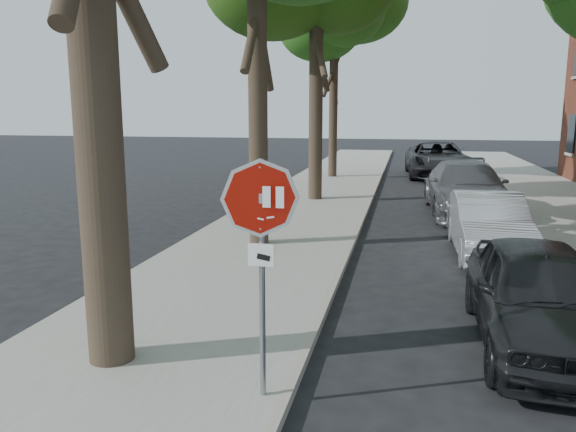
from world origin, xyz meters
name	(u,v)px	position (x,y,z in m)	size (l,w,h in m)	color
ground	(326,411)	(0.00, 0.00, 0.00)	(120.00, 120.00, 0.00)	black
sidewalk_left	(302,209)	(-2.50, 12.00, 0.06)	(4.00, 55.00, 0.12)	gray
curb_left	(366,212)	(-0.45, 12.00, 0.07)	(0.12, 55.00, 0.13)	#9E9384
curb_right	(513,217)	(3.95, 12.00, 0.07)	(0.12, 55.00, 0.13)	#9E9384
stop_sign	(261,233)	(-0.70, -0.03, 1.95)	(0.76, 0.34, 2.61)	gray
tree_far	(334,21)	(-2.72, 21.11, 7.21)	(5.29, 4.91, 9.33)	black
car_a	(539,295)	(2.60, 2.34, 0.72)	(1.70, 4.22, 1.44)	black
car_b	(488,225)	(2.60, 7.40, 0.69)	(1.46, 4.18, 1.38)	#A5A8AD
car_c	(466,188)	(2.60, 12.60, 0.81)	(2.28, 5.61, 1.63)	#4F4E53
car_d	(438,159)	(2.23, 22.76, 0.86)	(2.86, 6.20, 1.72)	black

